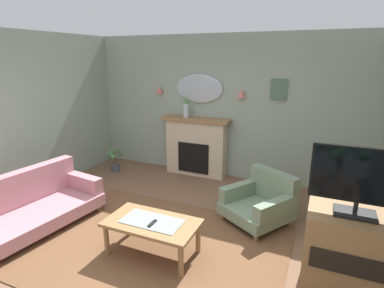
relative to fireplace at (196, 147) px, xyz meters
name	(u,v)px	position (x,y,z in m)	size (l,w,h in m)	color
floor	(146,259)	(0.49, -2.71, -0.62)	(6.38, 6.76, 0.10)	brown
wall_back	(224,108)	(0.49, 0.22, 0.79)	(6.38, 0.10, 2.72)	#93A393
patterned_rug	(154,246)	(0.49, -2.51, -0.56)	(3.20, 2.40, 0.01)	brown
fireplace	(196,147)	(0.00, 0.00, 0.00)	(1.36, 0.36, 1.16)	beige
mantel_vase_right	(186,107)	(-0.20, -0.03, 0.80)	(0.11, 0.11, 0.43)	silver
wall_mirror	(199,89)	(0.00, 0.14, 1.14)	(0.96, 0.06, 0.56)	#B2BCC6
wall_sconce_left	(159,90)	(-0.85, 0.09, 1.09)	(0.14, 0.14, 0.14)	#D17066
wall_sconce_right	(241,93)	(0.85, 0.09, 1.09)	(0.14, 0.14, 0.14)	#D17066
framed_picture	(279,90)	(1.50, 0.15, 1.18)	(0.28, 0.03, 0.36)	#4C6B56
coffee_table	(152,226)	(0.55, -2.64, -0.19)	(1.10, 0.60, 0.45)	olive
tv_remote	(152,224)	(0.59, -2.70, -0.12)	(0.04, 0.16, 0.02)	black
floral_couch	(32,205)	(-1.31, -2.74, -0.25)	(1.07, 1.80, 0.76)	#B77A84
armchair_near_fireplace	(261,201)	(1.58, -1.32, -0.27)	(1.11, 1.12, 0.71)	gray
tv_cabinet	(348,256)	(2.63, -2.45, -0.12)	(0.80, 0.57, 0.90)	olive
tv_flatscreen	(360,180)	(2.63, -2.47, 0.68)	(0.84, 0.24, 0.65)	black
potted_plant_small_fern	(115,160)	(-1.61, -0.53, -0.33)	(0.29, 0.29, 0.54)	#474C56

